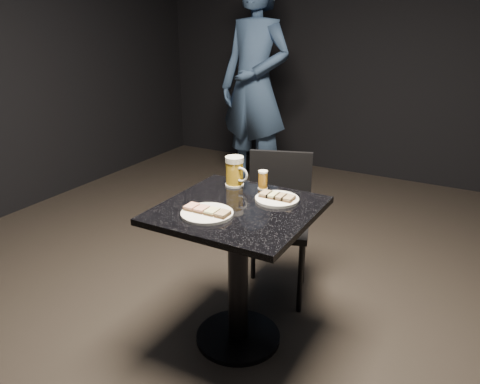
# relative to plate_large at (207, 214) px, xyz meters

# --- Properties ---
(floor) EXTENTS (6.00, 6.00, 0.00)m
(floor) POSITION_rel_plate_large_xyz_m (0.08, 0.15, -0.76)
(floor) COLOR black
(floor) RESTS_ON ground
(plate_large) EXTENTS (0.24, 0.24, 0.01)m
(plate_large) POSITION_rel_plate_large_xyz_m (0.00, 0.00, 0.00)
(plate_large) COLOR white
(plate_large) RESTS_ON table
(plate_small) EXTENTS (0.21, 0.21, 0.01)m
(plate_small) POSITION_rel_plate_large_xyz_m (0.20, 0.31, 0.00)
(plate_small) COLOR white
(plate_small) RESTS_ON table
(patron) EXTENTS (0.78, 0.58, 1.95)m
(patron) POSITION_rel_plate_large_xyz_m (-0.90, 2.20, 0.22)
(patron) COLOR navy
(patron) RESTS_ON floor
(table) EXTENTS (0.70, 0.70, 0.75)m
(table) POSITION_rel_plate_large_xyz_m (0.08, 0.15, -0.25)
(table) COLOR black
(table) RESTS_ON floor
(beer_mug) EXTENTS (0.14, 0.10, 0.16)m
(beer_mug) POSITION_rel_plate_large_xyz_m (-0.08, 0.39, 0.07)
(beer_mug) COLOR silver
(beer_mug) RESTS_ON table
(beer_tumbler) EXTENTS (0.05, 0.05, 0.10)m
(beer_tumbler) POSITION_rel_plate_large_xyz_m (0.07, 0.42, 0.04)
(beer_tumbler) COLOR silver
(beer_tumbler) RESTS_ON table
(chair) EXTENTS (0.47, 0.47, 0.85)m
(chair) POSITION_rel_plate_large_xyz_m (0.04, 0.68, -0.26)
(chair) COLOR black
(chair) RESTS_ON floor
(canapes_on_plate_large) EXTENTS (0.22, 0.07, 0.02)m
(canapes_on_plate_large) POSITION_rel_plate_large_xyz_m (0.00, 0.00, 0.02)
(canapes_on_plate_large) COLOR #4C3521
(canapes_on_plate_large) RESTS_ON plate_large
(canapes_on_plate_small) EXTENTS (0.17, 0.07, 0.02)m
(canapes_on_plate_small) POSITION_rel_plate_large_xyz_m (0.20, 0.31, 0.02)
(canapes_on_plate_small) COLOR #4C3521
(canapes_on_plate_small) RESTS_ON plate_small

